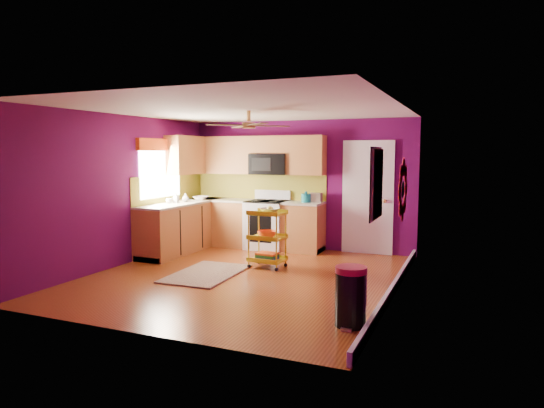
% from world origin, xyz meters
% --- Properties ---
extents(ground, '(5.00, 5.00, 0.00)m').
position_xyz_m(ground, '(0.00, 0.00, 0.00)').
color(ground, maroon).
rests_on(ground, ground).
extents(room_envelope, '(4.54, 5.04, 2.52)m').
position_xyz_m(room_envelope, '(0.03, 0.00, 1.63)').
color(room_envelope, '#530948').
rests_on(room_envelope, ground).
extents(lower_cabinets, '(2.81, 2.31, 0.94)m').
position_xyz_m(lower_cabinets, '(-1.35, 1.82, 0.43)').
color(lower_cabinets, '#965729').
rests_on(lower_cabinets, ground).
extents(electric_range, '(0.76, 0.66, 1.13)m').
position_xyz_m(electric_range, '(-0.55, 2.17, 0.48)').
color(electric_range, white).
rests_on(electric_range, ground).
extents(upper_cabinetry, '(2.80, 2.30, 1.26)m').
position_xyz_m(upper_cabinetry, '(-1.24, 2.17, 1.80)').
color(upper_cabinetry, '#965729').
rests_on(upper_cabinetry, ground).
extents(left_window, '(0.08, 1.35, 1.08)m').
position_xyz_m(left_window, '(-2.22, 1.05, 1.74)').
color(left_window, white).
rests_on(left_window, ground).
extents(panel_door, '(0.95, 0.11, 2.15)m').
position_xyz_m(panel_door, '(1.35, 2.47, 1.02)').
color(panel_door, white).
rests_on(panel_door, ground).
extents(right_wall_art, '(0.04, 2.74, 1.04)m').
position_xyz_m(right_wall_art, '(2.23, -0.34, 1.44)').
color(right_wall_art, black).
rests_on(right_wall_art, ground).
extents(ceiling_fan, '(1.01, 1.01, 0.26)m').
position_xyz_m(ceiling_fan, '(0.00, 0.20, 2.29)').
color(ceiling_fan, '#BF8C3F').
rests_on(ceiling_fan, ground).
extents(shag_rug, '(0.96, 1.51, 0.02)m').
position_xyz_m(shag_rug, '(-0.61, -0.07, 0.01)').
color(shag_rug, black).
rests_on(shag_rug, ground).
extents(rolling_cart, '(0.59, 0.45, 1.02)m').
position_xyz_m(rolling_cart, '(0.09, 0.71, 0.52)').
color(rolling_cart, gold).
rests_on(rolling_cart, ground).
extents(trash_can, '(0.36, 0.39, 0.65)m').
position_xyz_m(trash_can, '(1.98, -1.42, 0.33)').
color(trash_can, black).
rests_on(trash_can, ground).
extents(teal_kettle, '(0.18, 0.18, 0.21)m').
position_xyz_m(teal_kettle, '(0.23, 2.22, 1.02)').
color(teal_kettle, '#127F89').
rests_on(teal_kettle, lower_cabinets).
extents(toaster, '(0.22, 0.15, 0.18)m').
position_xyz_m(toaster, '(0.40, 2.31, 1.03)').
color(toaster, beige).
rests_on(toaster, lower_cabinets).
extents(soap_bottle_a, '(0.09, 0.09, 0.19)m').
position_xyz_m(soap_bottle_a, '(-1.97, 1.17, 1.04)').
color(soap_bottle_a, '#EA3F72').
rests_on(soap_bottle_a, lower_cabinets).
extents(soap_bottle_b, '(0.13, 0.13, 0.16)m').
position_xyz_m(soap_bottle_b, '(-1.92, 1.40, 1.02)').
color(soap_bottle_b, white).
rests_on(soap_bottle_b, lower_cabinets).
extents(counter_dish, '(0.29, 0.29, 0.07)m').
position_xyz_m(counter_dish, '(-1.88, 1.90, 0.98)').
color(counter_dish, white).
rests_on(counter_dish, lower_cabinets).
extents(counter_cup, '(0.12, 0.12, 0.09)m').
position_xyz_m(counter_cup, '(-2.05, 1.05, 0.99)').
color(counter_cup, white).
rests_on(counter_cup, lower_cabinets).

